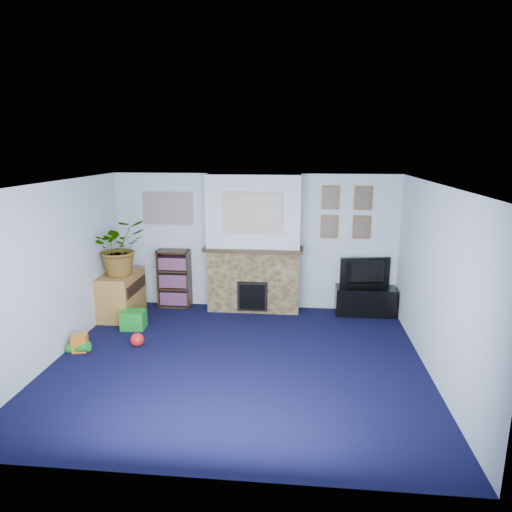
# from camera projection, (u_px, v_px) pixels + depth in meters

# --- Properties ---
(floor) EXTENTS (5.00, 4.50, 0.01)m
(floor) POSITION_uv_depth(u_px,v_px,m) (238.00, 362.00, 6.20)
(floor) COLOR black
(floor) RESTS_ON ground
(ceiling) EXTENTS (5.00, 4.50, 0.01)m
(ceiling) POSITION_uv_depth(u_px,v_px,m) (236.00, 184.00, 5.64)
(ceiling) COLOR white
(ceiling) RESTS_ON wall_back
(wall_back) EXTENTS (5.00, 0.04, 2.40)m
(wall_back) POSITION_uv_depth(u_px,v_px,m) (255.00, 242.00, 8.09)
(wall_back) COLOR #ACBBCF
(wall_back) RESTS_ON ground
(wall_front) EXTENTS (5.00, 0.04, 2.40)m
(wall_front) POSITION_uv_depth(u_px,v_px,m) (199.00, 353.00, 3.74)
(wall_front) COLOR #ACBBCF
(wall_front) RESTS_ON ground
(wall_left) EXTENTS (0.04, 4.50, 2.40)m
(wall_left) POSITION_uv_depth(u_px,v_px,m) (54.00, 272.00, 6.16)
(wall_left) COLOR #ACBBCF
(wall_left) RESTS_ON ground
(wall_right) EXTENTS (0.04, 4.50, 2.40)m
(wall_right) POSITION_uv_depth(u_px,v_px,m) (436.00, 283.00, 5.68)
(wall_right) COLOR #ACBBCF
(wall_right) RESTS_ON ground
(chimney_breast) EXTENTS (1.72, 0.50, 2.40)m
(chimney_breast) POSITION_uv_depth(u_px,v_px,m) (254.00, 245.00, 7.90)
(chimney_breast) COLOR brown
(chimney_breast) RESTS_ON ground
(collage_main) EXTENTS (1.00, 0.03, 0.68)m
(collage_main) POSITION_uv_depth(u_px,v_px,m) (252.00, 213.00, 7.56)
(collage_main) COLOR gray
(collage_main) RESTS_ON chimney_breast
(collage_left) EXTENTS (0.90, 0.03, 0.58)m
(collage_left) POSITION_uv_depth(u_px,v_px,m) (168.00, 208.00, 8.09)
(collage_left) COLOR gray
(collage_left) RESTS_ON wall_back
(portrait_tl) EXTENTS (0.30, 0.03, 0.40)m
(portrait_tl) POSITION_uv_depth(u_px,v_px,m) (330.00, 198.00, 7.76)
(portrait_tl) COLOR brown
(portrait_tl) RESTS_ON wall_back
(portrait_tr) EXTENTS (0.30, 0.03, 0.40)m
(portrait_tr) POSITION_uv_depth(u_px,v_px,m) (363.00, 198.00, 7.71)
(portrait_tr) COLOR brown
(portrait_tr) RESTS_ON wall_back
(portrait_bl) EXTENTS (0.30, 0.03, 0.40)m
(portrait_bl) POSITION_uv_depth(u_px,v_px,m) (329.00, 227.00, 7.88)
(portrait_bl) COLOR brown
(portrait_bl) RESTS_ON wall_back
(portrait_br) EXTENTS (0.30, 0.03, 0.40)m
(portrait_br) POSITION_uv_depth(u_px,v_px,m) (362.00, 227.00, 7.83)
(portrait_br) COLOR brown
(portrait_br) RESTS_ON wall_back
(tv_stand) EXTENTS (1.02, 0.43, 0.48)m
(tv_stand) POSITION_uv_depth(u_px,v_px,m) (365.00, 302.00, 7.92)
(tv_stand) COLOR black
(tv_stand) RESTS_ON ground
(television) EXTENTS (0.88, 0.27, 0.50)m
(television) POSITION_uv_depth(u_px,v_px,m) (366.00, 273.00, 7.82)
(television) COLOR black
(television) RESTS_ON tv_stand
(bookshelf) EXTENTS (0.58, 0.28, 1.05)m
(bookshelf) POSITION_uv_depth(u_px,v_px,m) (175.00, 280.00, 8.26)
(bookshelf) COLOR black
(bookshelf) RESTS_ON ground
(sideboard) EXTENTS (0.54, 0.97, 0.75)m
(sideboard) POSITION_uv_depth(u_px,v_px,m) (121.00, 296.00, 7.84)
(sideboard) COLOR olive
(sideboard) RESTS_ON ground
(potted_plant) EXTENTS (1.12, 1.10, 0.94)m
(potted_plant) POSITION_uv_depth(u_px,v_px,m) (119.00, 247.00, 7.58)
(potted_plant) COLOR #26661E
(potted_plant) RESTS_ON sideboard
(mantel_clock) EXTENTS (0.10, 0.06, 0.15)m
(mantel_clock) POSITION_uv_depth(u_px,v_px,m) (246.00, 244.00, 7.86)
(mantel_clock) COLOR gold
(mantel_clock) RESTS_ON chimney_breast
(mantel_candle) EXTENTS (0.05, 0.05, 0.15)m
(mantel_candle) POSITION_uv_depth(u_px,v_px,m) (268.00, 243.00, 7.82)
(mantel_candle) COLOR #B2BFC6
(mantel_candle) RESTS_ON chimney_breast
(mantel_teddy) EXTENTS (0.13, 0.13, 0.13)m
(mantel_teddy) POSITION_uv_depth(u_px,v_px,m) (220.00, 243.00, 7.90)
(mantel_teddy) COLOR gray
(mantel_teddy) RESTS_ON chimney_breast
(mantel_can) EXTENTS (0.06, 0.06, 0.11)m
(mantel_can) POSITION_uv_depth(u_px,v_px,m) (297.00, 245.00, 7.78)
(mantel_can) COLOR orange
(mantel_can) RESTS_ON chimney_breast
(green_crate) EXTENTS (0.38, 0.31, 0.29)m
(green_crate) POSITION_uv_depth(u_px,v_px,m) (134.00, 320.00, 7.31)
(green_crate) COLOR #198C26
(green_crate) RESTS_ON ground
(toy_ball) EXTENTS (0.20, 0.20, 0.20)m
(toy_ball) POSITION_uv_depth(u_px,v_px,m) (137.00, 340.00, 6.67)
(toy_ball) COLOR red
(toy_ball) RESTS_ON ground
(toy_block) EXTENTS (0.24, 0.24, 0.24)m
(toy_block) POSITION_uv_depth(u_px,v_px,m) (80.00, 344.00, 6.51)
(toy_block) COLOR orange
(toy_block) RESTS_ON ground
(toy_tube) EXTENTS (0.33, 0.15, 0.19)m
(toy_tube) POSITION_uv_depth(u_px,v_px,m) (79.00, 347.00, 6.48)
(toy_tube) COLOR #198C26
(toy_tube) RESTS_ON ground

